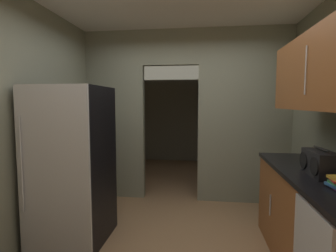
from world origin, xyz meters
TOP-DOWN VIEW (x-y plane):
  - kitchen_partition at (0.06, 1.64)m, footprint 3.20×0.12m
  - adjoining_room_shell at (0.00, 3.58)m, footprint 3.20×2.90m
  - refrigerator at (-1.16, 0.20)m, footprint 0.75×0.80m
  - lower_cabinet_run at (1.28, -0.20)m, footprint 0.63×2.03m
  - upper_cabinet_counterside at (1.28, -0.20)m, footprint 0.36×1.83m
  - boombox at (1.25, -0.20)m, footprint 0.19×0.38m

SIDE VIEW (x-z plane):
  - lower_cabinet_run at x=1.28m, z-range 0.00..0.94m
  - refrigerator at x=-1.16m, z-range 0.00..1.73m
  - boombox at x=1.25m, z-range 0.92..1.16m
  - adjoining_room_shell at x=0.00m, z-range 0.00..2.68m
  - kitchen_partition at x=0.06m, z-range 0.08..2.76m
  - upper_cabinet_counterside at x=1.28m, z-range 1.48..2.14m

